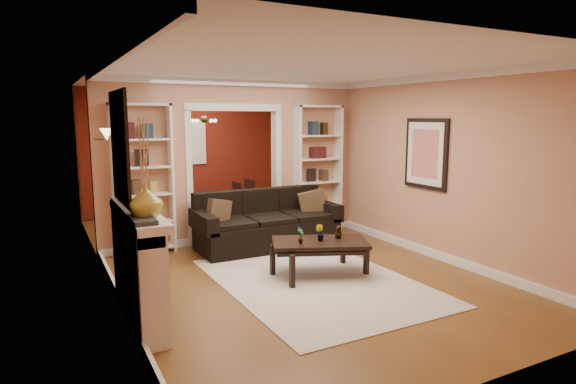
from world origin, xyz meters
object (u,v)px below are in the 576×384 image
bookshelf_right (318,169)px  dining_table (207,210)px  bookshelf_left (143,180)px  sofa (267,220)px  coffee_table (320,258)px  fireplace (140,266)px

bookshelf_right → dining_table: size_ratio=1.49×
bookshelf_left → bookshelf_right: size_ratio=1.00×
sofa → bookshelf_right: bearing=24.3°
coffee_table → dining_table: 3.73m
bookshelf_right → dining_table: bookshelf_right is taller
bookshelf_left → dining_table: bookshelf_left is taller
sofa → fireplace: bearing=-140.4°
fireplace → coffee_table: bearing=8.8°
fireplace → dining_table: size_ratio=1.10×
dining_table → fireplace: bearing=153.6°
bookshelf_left → fireplace: (-0.54, -2.53, -0.57)m
sofa → fireplace: fireplace is taller
sofa → coffee_table: (0.03, -1.58, -0.22)m
coffee_table → bookshelf_left: bookshelf_left is taller
bookshelf_left → sofa: bearing=-17.7°
sofa → bookshelf_left: (-1.82, 0.58, 0.70)m
sofa → coffee_table: size_ratio=1.87×
bookshelf_right → fireplace: bookshelf_right is taller
sofa → dining_table: size_ratio=1.50×
coffee_table → bookshelf_right: bearing=83.0°
coffee_table → dining_table: dining_table is taller
bookshelf_right → fireplace: bearing=-145.2°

